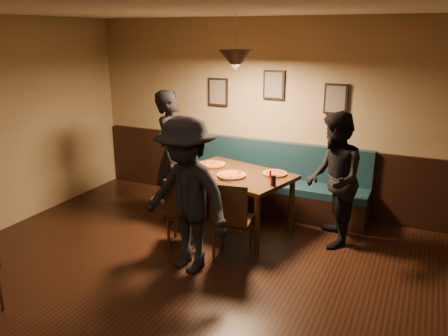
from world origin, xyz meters
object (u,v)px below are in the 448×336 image
object	(u,v)px
chair_near_right	(233,219)
diner_front	(186,196)
booth_bench	(265,179)
tabasco_bottle	(270,174)
dining_table	(235,200)
soda_glass	(273,180)
chair_near_left	(185,211)
diner_left	(173,155)
diner_right	(334,180)

from	to	relation	value
chair_near_right	diner_front	size ratio (longest dim) A/B	0.55
booth_bench	tabasco_bottle	bearing A→B (deg)	-66.13
dining_table	soda_glass	bearing A→B (deg)	-8.71
soda_glass	tabasco_bottle	bearing A→B (deg)	117.01
chair_near_left	tabasco_bottle	distance (m)	1.18
dining_table	soda_glass	distance (m)	0.83
chair_near_right	diner_left	bearing A→B (deg)	139.19
chair_near_right	diner_right	bearing A→B (deg)	31.83
booth_bench	diner_front	bearing A→B (deg)	-95.55
chair_near_right	booth_bench	bearing A→B (deg)	86.00
diner_front	soda_glass	xyz separation A→B (m)	(0.67, 0.96, -0.02)
booth_bench	chair_near_left	size ratio (longest dim) A/B	3.25
diner_right	soda_glass	xyz separation A→B (m)	(-0.65, -0.37, 0.01)
diner_left	diner_front	bearing A→B (deg)	-155.27
chair_near_left	diner_left	xyz separation A→B (m)	(-0.62, 0.75, 0.46)
diner_right	soda_glass	bearing A→B (deg)	-78.42
dining_table	chair_near_left	xyz separation A→B (m)	(-0.35, -0.75, 0.07)
booth_bench	chair_near_right	bearing A→B (deg)	-84.19
booth_bench	chair_near_right	distance (m)	1.53
diner_front	tabasco_bottle	distance (m)	1.33
booth_bench	diner_left	xyz separation A→B (m)	(-1.12, -0.76, 0.42)
diner_left	diner_right	xyz separation A→B (m)	(2.25, 0.10, -0.08)
diner_front	dining_table	bearing A→B (deg)	101.83
booth_bench	dining_table	world-z (taller)	booth_bench
tabasco_bottle	dining_table	bearing A→B (deg)	177.92
dining_table	soda_glass	xyz separation A→B (m)	(0.63, -0.28, 0.46)
dining_table	diner_front	xyz separation A→B (m)	(-0.04, -1.24, 0.48)
chair_near_left	chair_near_right	xyz separation A→B (m)	(0.66, -0.02, 0.02)
chair_near_right	diner_right	size ratio (longest dim) A/B	0.57
chair_near_right	diner_right	distance (m)	1.35
diner_front	diner_right	bearing A→B (deg)	58.80
dining_table	diner_left	size ratio (longest dim) A/B	0.80
chair_near_right	dining_table	bearing A→B (deg)	102.22
tabasco_bottle	chair_near_left	bearing A→B (deg)	-139.12
chair_near_left	chair_near_right	distance (m)	0.66
diner_front	soda_glass	bearing A→B (deg)	68.78
diner_left	tabasco_bottle	distance (m)	1.47
chair_near_right	soda_glass	distance (m)	0.69
diner_left	diner_front	world-z (taller)	diner_left
dining_table	diner_left	xyz separation A→B (m)	(-0.97, -0.00, 0.53)
diner_front	soda_glass	size ratio (longest dim) A/B	12.80
booth_bench	diner_front	world-z (taller)	diner_front
booth_bench	soda_glass	size ratio (longest dim) A/B	21.93
diner_front	soda_glass	distance (m)	1.17
diner_left	chair_near_left	bearing A→B (deg)	-152.56
chair_near_right	diner_left	world-z (taller)	diner_left
soda_glass	tabasco_bottle	distance (m)	0.29
diner_front	soda_glass	world-z (taller)	diner_front
diner_right	booth_bench	bearing A→B (deg)	-138.41
booth_bench	tabasco_bottle	world-z (taller)	booth_bench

